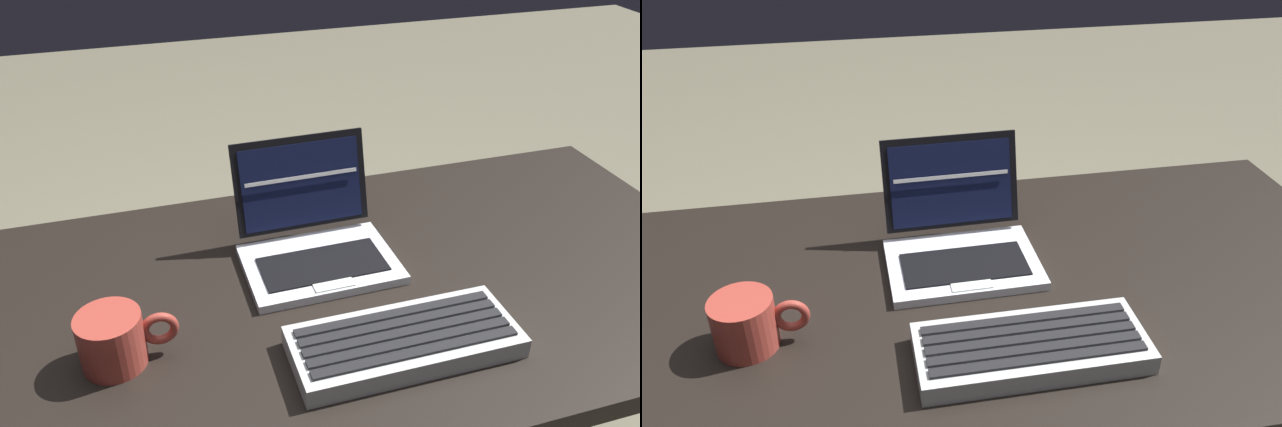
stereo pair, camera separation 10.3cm
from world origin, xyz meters
TOP-DOWN VIEW (x-y plane):
  - desk at (0.00, 0.00)m, footprint 1.51×0.69m
  - laptop_front at (0.05, 0.09)m, footprint 0.26×0.23m
  - external_keyboard at (0.10, -0.17)m, footprint 0.33×0.13m
  - coffee_mug at (-0.29, -0.08)m, footprint 0.14×0.09m

SIDE VIEW (x-z plane):
  - desk at x=0.00m, z-range 0.25..0.97m
  - external_keyboard at x=0.10m, z-range 0.72..0.75m
  - laptop_front at x=0.05m, z-range 0.66..0.85m
  - coffee_mug at x=-0.29m, z-range 0.72..0.80m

